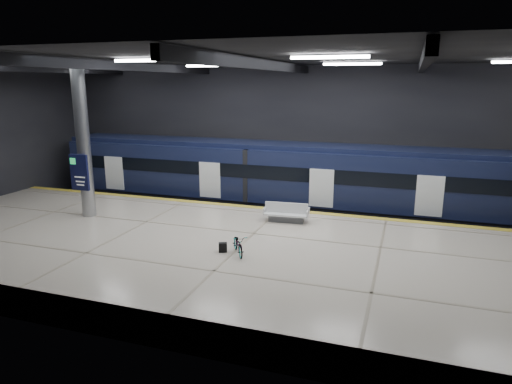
% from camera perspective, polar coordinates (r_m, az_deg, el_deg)
% --- Properties ---
extents(ground, '(30.00, 30.00, 0.00)m').
position_cam_1_polar(ground, '(19.85, 0.67, -7.32)').
color(ground, black).
rests_on(ground, ground).
extents(room_shell, '(30.10, 16.10, 8.05)m').
position_cam_1_polar(room_shell, '(18.60, 0.71, 9.38)').
color(room_shell, black).
rests_on(room_shell, ground).
extents(platform, '(30.00, 11.00, 1.10)m').
position_cam_1_polar(platform, '(17.45, -1.90, -8.39)').
color(platform, beige).
rests_on(platform, ground).
extents(safety_strip, '(30.00, 0.40, 0.01)m').
position_cam_1_polar(safety_strip, '(22.01, 2.89, -2.19)').
color(safety_strip, gold).
rests_on(safety_strip, platform).
extents(rails, '(30.00, 1.52, 0.16)m').
position_cam_1_polar(rails, '(24.85, 4.60, -2.84)').
color(rails, gray).
rests_on(rails, ground).
extents(train, '(29.40, 2.84, 3.79)m').
position_cam_1_polar(train, '(24.23, 6.00, 1.54)').
color(train, black).
rests_on(train, ground).
extents(bench, '(2.02, 0.97, 0.86)m').
position_cam_1_polar(bench, '(20.07, 3.82, -2.88)').
color(bench, '#595B60').
rests_on(bench, platform).
extents(bicycle, '(1.16, 1.45, 0.74)m').
position_cam_1_polar(bicycle, '(16.32, -2.22, -6.52)').
color(bicycle, '#99999E').
rests_on(bicycle, platform).
extents(pannier_bag, '(0.35, 0.28, 0.35)m').
position_cam_1_polar(pannier_bag, '(16.60, -4.17, -6.92)').
color(pannier_bag, black).
rests_on(pannier_bag, platform).
extents(info_column, '(0.90, 0.78, 6.90)m').
position_cam_1_polar(info_column, '(21.71, -20.83, 5.77)').
color(info_column, '#9EA0A5').
rests_on(info_column, platform).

